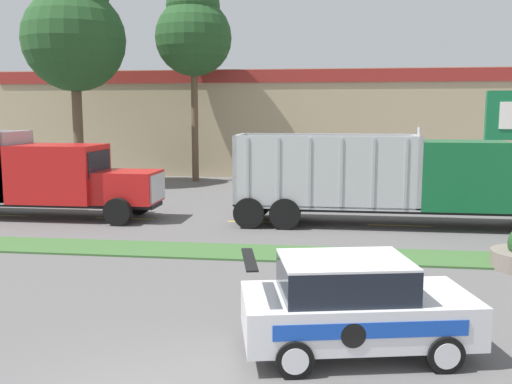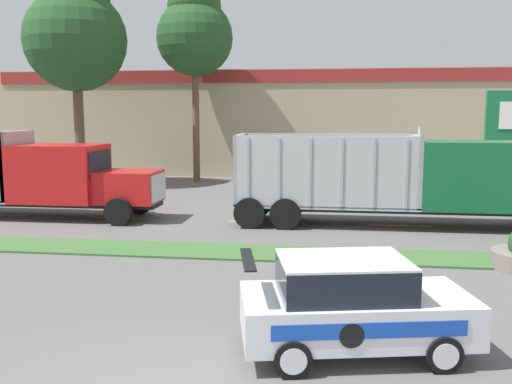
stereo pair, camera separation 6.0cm
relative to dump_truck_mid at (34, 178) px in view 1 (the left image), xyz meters
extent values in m
cube|color=#3D6633|center=(9.04, -4.75, -1.57)|extent=(120.00, 1.90, 0.06)
cube|color=yellow|center=(3.65, 0.20, -1.60)|extent=(2.40, 0.14, 0.01)
cube|color=yellow|center=(9.05, 0.20, -1.60)|extent=(2.40, 0.14, 0.01)
cube|color=yellow|center=(14.45, 0.20, -1.60)|extent=(2.40, 0.14, 0.01)
cube|color=black|center=(-0.91, 0.00, -0.99)|extent=(12.01, 1.36, 0.18)
cube|color=red|center=(3.92, 0.00, -0.28)|extent=(2.35, 2.02, 1.24)
cube|color=#B7B7BC|center=(5.12, 0.00, -0.28)|extent=(0.06, 1.73, 1.05)
cube|color=red|center=(1.05, 0.00, 0.23)|extent=(3.37, 2.47, 2.25)
cube|color=black|center=(2.76, 0.00, 0.62)|extent=(0.04, 2.10, 1.01)
cylinder|color=silver|center=(-0.73, -0.80, 0.90)|extent=(0.14, 0.14, 1.34)
cube|color=#ADADB2|center=(-0.71, 0.00, 0.52)|extent=(0.16, 2.47, 2.72)
cylinder|color=black|center=(3.92, -1.21, -1.08)|extent=(1.05, 0.30, 1.05)
cylinder|color=black|center=(3.92, 1.22, -1.08)|extent=(1.05, 0.30, 1.05)
cube|color=black|center=(14.39, 0.17, -0.94)|extent=(12.21, 1.36, 0.18)
cube|color=#146033|center=(16.55, 0.17, 0.37)|extent=(3.09, 2.48, 2.45)
cube|color=black|center=(18.12, 0.17, 0.80)|extent=(0.04, 2.11, 1.10)
cylinder|color=silver|center=(14.91, -0.64, 1.24)|extent=(0.14, 0.14, 1.74)
cube|color=#B7B7BC|center=(11.65, 0.17, -0.79)|extent=(6.73, 2.48, 0.12)
cube|color=#B7B7BC|center=(14.93, 0.17, 0.50)|extent=(0.16, 2.48, 2.59)
cube|color=#B7B7BC|center=(8.36, 0.17, 0.50)|extent=(0.16, 2.48, 2.59)
cube|color=#B7B7BC|center=(11.65, -0.99, 0.50)|extent=(6.73, 0.16, 2.59)
cube|color=#B7B7BC|center=(11.65, 1.33, 0.50)|extent=(6.73, 0.16, 2.59)
cube|color=#A3A3A8|center=(8.84, -1.09, 0.50)|extent=(0.10, 0.04, 2.46)
cube|color=#A3A3A8|center=(9.96, -1.09, 0.50)|extent=(0.10, 0.04, 2.46)
cube|color=#A3A3A8|center=(11.09, -1.09, 0.50)|extent=(0.10, 0.04, 2.46)
cube|color=#A3A3A8|center=(12.21, -1.09, 0.50)|extent=(0.10, 0.04, 2.46)
cube|color=#A3A3A8|center=(13.33, -1.09, 0.50)|extent=(0.10, 0.04, 2.46)
cube|color=#A3A3A8|center=(14.45, -1.09, 0.50)|extent=(0.10, 0.04, 2.46)
cylinder|color=black|center=(8.88, -1.05, -1.03)|extent=(1.14, 0.30, 1.14)
cylinder|color=black|center=(8.88, 1.39, -1.03)|extent=(1.14, 0.30, 1.14)
cylinder|color=black|center=(10.21, -1.05, -1.03)|extent=(1.14, 0.30, 1.14)
cylinder|color=black|center=(10.21, 1.39, -1.03)|extent=(1.14, 0.30, 1.14)
cube|color=white|center=(12.35, -11.57, -0.91)|extent=(4.33, 2.69, 0.76)
cube|color=black|center=(12.11, -11.62, -0.23)|extent=(2.51, 2.09, 0.60)
cube|color=white|center=(12.11, -11.62, 0.09)|extent=(2.51, 2.09, 0.04)
cube|color=black|center=(10.48, -11.97, 0.13)|extent=(0.51, 1.52, 0.03)
cube|color=blue|center=(12.55, -12.50, -0.84)|extent=(3.15, 0.68, 0.26)
cylinder|color=black|center=(12.26, -12.57, -0.91)|extent=(0.41, 0.09, 0.42)
cylinder|color=black|center=(13.76, -12.19, -1.29)|extent=(0.65, 0.33, 0.63)
cylinder|color=silver|center=(13.78, -12.30, -1.29)|extent=(0.43, 0.10, 0.44)
cylinder|color=black|center=(13.38, -10.42, -1.29)|extent=(0.65, 0.33, 0.63)
cylinder|color=silver|center=(13.36, -10.32, -1.29)|extent=(0.43, 0.10, 0.44)
cylinder|color=black|center=(11.32, -12.71, -1.29)|extent=(0.65, 0.33, 0.63)
cylinder|color=silver|center=(11.34, -12.82, -1.29)|extent=(0.43, 0.10, 0.44)
cylinder|color=black|center=(10.94, -10.94, -1.29)|extent=(0.65, 0.33, 0.63)
cylinder|color=silver|center=(10.92, -10.84, -1.29)|extent=(0.43, 0.10, 0.44)
cube|color=tan|center=(9.36, 21.23, 1.87)|extent=(41.90, 12.00, 6.95)
cube|color=maroon|center=(9.36, 15.18, 4.90)|extent=(39.81, 0.10, 0.80)
cylinder|color=brown|center=(-2.64, 9.89, 1.74)|extent=(0.56, 0.56, 6.68)
sphere|color=#234C23|center=(-2.64, 9.89, 6.66)|extent=(5.76, 5.76, 5.76)
cylinder|color=brown|center=(3.54, 12.79, 2.10)|extent=(0.41, 0.41, 7.40)
sphere|color=#234C23|center=(3.54, 12.79, 7.06)|extent=(4.58, 4.58, 4.58)
sphere|color=#234C23|center=(3.54, 12.79, 8.89)|extent=(3.21, 3.21, 3.21)
camera|label=1|loc=(11.85, -21.41, 2.65)|focal=40.00mm
camera|label=2|loc=(11.91, -21.40, 2.65)|focal=40.00mm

